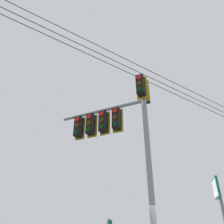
{
  "coord_description": "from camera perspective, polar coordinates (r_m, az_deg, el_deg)",
  "views": [
    {
      "loc": [
        1.54,
        7.35,
        1.35
      ],
      "look_at": [
        2.2,
        -1.09,
        6.23
      ],
      "focal_mm": 37.85,
      "sensor_mm": 36.0,
      "label": 1
    }
  ],
  "objects": [
    {
      "name": "signal_mast_assembly",
      "position": [
        9.29,
        2.06,
        -3.71
      ],
      "size": [
        3.87,
        1.85,
        7.49
      ],
      "color": "gray",
      "rests_on": "ground"
    },
    {
      "name": "overhead_wire_span",
      "position": [
        10.95,
        12.25,
        6.82
      ],
      "size": [
        21.71,
        16.51,
        1.49
      ],
      "color": "black"
    }
  ]
}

